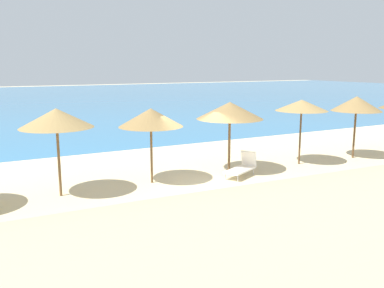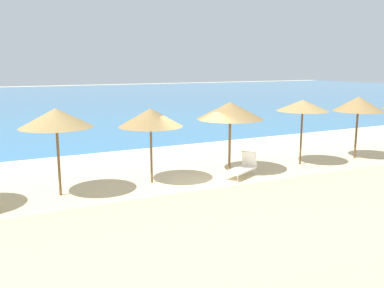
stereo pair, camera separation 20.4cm
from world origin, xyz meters
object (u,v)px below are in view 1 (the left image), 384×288
object	(u,v)px
beach_umbrella_3	(151,118)
beach_umbrella_4	(230,111)
beach_umbrella_5	(302,105)
lounge_chair_0	(242,167)
beach_umbrella_6	(357,104)
cooler_box	(323,185)
beach_umbrella_2	(56,118)

from	to	relation	value
beach_umbrella_3	beach_umbrella_4	world-z (taller)	beach_umbrella_4
beach_umbrella_4	beach_umbrella_5	bearing A→B (deg)	-3.78
lounge_chair_0	beach_umbrella_6	bearing A→B (deg)	-114.23
beach_umbrella_3	beach_umbrella_6	xyz separation A→B (m)	(9.98, -0.54, 0.11)
beach_umbrella_4	cooler_box	xyz separation A→B (m)	(1.57, -3.59, -2.34)
beach_umbrella_4	beach_umbrella_5	xyz separation A→B (m)	(3.52, -0.23, 0.07)
beach_umbrella_3	lounge_chair_0	size ratio (longest dim) A/B	1.65
beach_umbrella_2	beach_umbrella_6	world-z (taller)	beach_umbrella_2
beach_umbrella_3	cooler_box	distance (m)	6.53
beach_umbrella_5	beach_umbrella_2	bearing A→B (deg)	178.57
cooler_box	beach_umbrella_6	bearing A→B (deg)	31.64
beach_umbrella_3	cooler_box	bearing A→B (deg)	-36.61
beach_umbrella_3	beach_umbrella_6	distance (m)	9.99
lounge_chair_0	cooler_box	world-z (taller)	lounge_chair_0
beach_umbrella_2	cooler_box	bearing A→B (deg)	-23.76
beach_umbrella_3	beach_umbrella_4	distance (m)	3.35
beach_umbrella_2	beach_umbrella_4	bearing A→B (deg)	-0.19
beach_umbrella_3	lounge_chair_0	xyz separation A→B (m)	(3.48, -0.82, -2.06)
beach_umbrella_6	cooler_box	world-z (taller)	beach_umbrella_6
beach_umbrella_2	beach_umbrella_3	bearing A→B (deg)	0.68
beach_umbrella_4	beach_umbrella_3	bearing A→B (deg)	178.96
beach_umbrella_4	beach_umbrella_6	bearing A→B (deg)	-4.12
beach_umbrella_2	lounge_chair_0	distance (m)	7.17
beach_umbrella_3	cooler_box	world-z (taller)	beach_umbrella_3
beach_umbrella_6	lounge_chair_0	size ratio (longest dim) A/B	1.72
beach_umbrella_2	beach_umbrella_3	distance (m)	3.30
beach_umbrella_5	lounge_chair_0	size ratio (longest dim) A/B	1.69
beach_umbrella_2	beach_umbrella_3	size ratio (longest dim) A/B	1.06
beach_umbrella_6	lounge_chair_0	world-z (taller)	beach_umbrella_6
beach_umbrella_6	lounge_chair_0	distance (m)	6.86
beach_umbrella_6	cooler_box	size ratio (longest dim) A/B	4.83
beach_umbrella_6	beach_umbrella_3	bearing A→B (deg)	176.91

